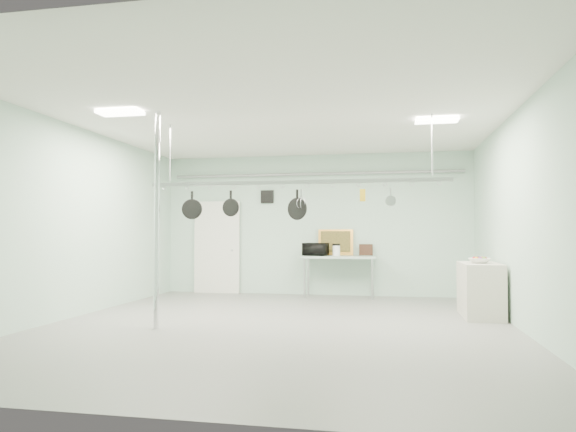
% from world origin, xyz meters
% --- Properties ---
extents(floor, '(8.00, 8.00, 0.00)m').
position_xyz_m(floor, '(0.00, 0.00, 0.00)').
color(floor, gray).
rests_on(floor, ground).
extents(ceiling, '(7.00, 8.00, 0.02)m').
position_xyz_m(ceiling, '(0.00, 0.00, 3.19)').
color(ceiling, silver).
rests_on(ceiling, back_wall).
extents(back_wall, '(7.00, 0.02, 3.20)m').
position_xyz_m(back_wall, '(0.00, 3.99, 1.60)').
color(back_wall, '#A7C8B7').
rests_on(back_wall, floor).
extents(right_wall, '(0.02, 8.00, 3.20)m').
position_xyz_m(right_wall, '(3.49, 0.00, 1.60)').
color(right_wall, '#A7C8B7').
rests_on(right_wall, floor).
extents(door, '(1.10, 0.10, 2.20)m').
position_xyz_m(door, '(-2.30, 3.94, 1.05)').
color(door, silver).
rests_on(door, floor).
extents(wall_vent, '(0.30, 0.04, 0.30)m').
position_xyz_m(wall_vent, '(-1.10, 3.97, 2.25)').
color(wall_vent, black).
rests_on(wall_vent, back_wall).
extents(conduit_pipe, '(6.60, 0.07, 0.07)m').
position_xyz_m(conduit_pipe, '(0.00, 3.90, 2.75)').
color(conduit_pipe, gray).
rests_on(conduit_pipe, back_wall).
extents(chrome_pole, '(0.08, 0.08, 3.20)m').
position_xyz_m(chrome_pole, '(-1.70, -0.60, 1.60)').
color(chrome_pole, silver).
rests_on(chrome_pole, floor).
extents(prep_table, '(1.60, 0.70, 0.91)m').
position_xyz_m(prep_table, '(0.60, 3.60, 0.83)').
color(prep_table, '#A3BFB2').
rests_on(prep_table, floor).
extents(side_cabinet, '(0.60, 1.20, 0.90)m').
position_xyz_m(side_cabinet, '(3.15, 1.40, 0.45)').
color(side_cabinet, beige).
rests_on(side_cabinet, floor).
extents(pot_rack, '(4.80, 0.06, 1.00)m').
position_xyz_m(pot_rack, '(0.20, 0.30, 2.23)').
color(pot_rack, '#B7B7BC').
rests_on(pot_rack, ceiling).
extents(light_panel_left, '(0.65, 0.30, 0.05)m').
position_xyz_m(light_panel_left, '(-2.20, -0.80, 3.16)').
color(light_panel_left, white).
rests_on(light_panel_left, ceiling).
extents(light_panel_right, '(0.65, 0.30, 0.05)m').
position_xyz_m(light_panel_right, '(2.40, 0.60, 3.16)').
color(light_panel_right, white).
rests_on(light_panel_right, ceiling).
extents(microwave, '(0.58, 0.47, 0.28)m').
position_xyz_m(microwave, '(0.09, 3.56, 1.05)').
color(microwave, black).
rests_on(microwave, prep_table).
extents(coffee_canister, '(0.17, 0.17, 0.23)m').
position_xyz_m(coffee_canister, '(0.55, 3.54, 1.02)').
color(coffee_canister, white).
rests_on(coffee_canister, prep_table).
extents(painting_large, '(0.79, 0.17, 0.58)m').
position_xyz_m(painting_large, '(0.50, 3.90, 1.20)').
color(painting_large, gold).
rests_on(painting_large, prep_table).
extents(painting_small, '(0.30, 0.09, 0.25)m').
position_xyz_m(painting_small, '(1.17, 3.90, 1.03)').
color(painting_small, '#331C12').
rests_on(painting_small, prep_table).
extents(fruit_bowl, '(0.44, 0.44, 0.09)m').
position_xyz_m(fruit_bowl, '(3.13, 1.27, 0.94)').
color(fruit_bowl, silver).
rests_on(fruit_bowl, side_cabinet).
extents(skillet_left, '(0.33, 0.12, 0.44)m').
position_xyz_m(skillet_left, '(-1.51, 0.30, 1.86)').
color(skillet_left, black).
rests_on(skillet_left, pot_rack).
extents(skillet_mid, '(0.29, 0.10, 0.40)m').
position_xyz_m(skillet_mid, '(-0.85, 0.30, 1.88)').
color(skillet_mid, black).
rests_on(skillet_mid, pot_rack).
extents(skillet_right, '(0.35, 0.19, 0.47)m').
position_xyz_m(skillet_right, '(0.24, 0.30, 1.85)').
color(skillet_right, black).
rests_on(skillet_right, pot_rack).
extents(whisk, '(0.23, 0.23, 0.33)m').
position_xyz_m(whisk, '(0.31, 0.30, 1.92)').
color(whisk, silver).
rests_on(whisk, pot_rack).
extents(grater, '(0.09, 0.05, 0.21)m').
position_xyz_m(grater, '(1.26, 0.30, 1.98)').
color(grater, gold).
rests_on(grater, pot_rack).
extents(saucepan, '(0.18, 0.15, 0.29)m').
position_xyz_m(saucepan, '(1.68, 0.30, 1.94)').
color(saucepan, silver).
rests_on(saucepan, pot_rack).
extents(fruit_cluster, '(0.24, 0.24, 0.09)m').
position_xyz_m(fruit_cluster, '(3.13, 1.27, 0.98)').
color(fruit_cluster, maroon).
rests_on(fruit_cluster, fruit_bowl).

